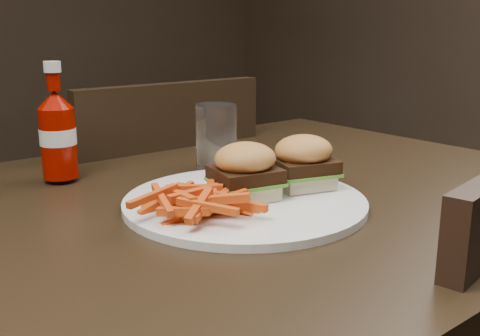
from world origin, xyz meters
TOP-DOWN VIEW (x-y plane):
  - dining_table at (0.00, 0.00)m, footprint 1.20×0.80m
  - chair_far at (0.16, 0.50)m, footprint 0.43×0.43m
  - plate at (0.04, -0.06)m, footprint 0.32×0.32m
  - sandwich_half_a at (0.04, -0.05)m, footprint 0.09×0.08m
  - sandwich_half_b at (0.13, -0.07)m, footprint 0.09×0.09m
  - fries_pile at (-0.04, -0.06)m, footprint 0.15×0.15m
  - ketchup_bottle at (-0.10, 0.22)m, footprint 0.07×0.07m
  - tumbler at (0.13, 0.13)m, footprint 0.08×0.08m

SIDE VIEW (x-z plane):
  - chair_far at x=0.16m, z-range 0.41..0.45m
  - dining_table at x=0.00m, z-range 0.71..0.75m
  - plate at x=0.04m, z-range 0.75..0.76m
  - sandwich_half_a at x=0.04m, z-range 0.76..0.78m
  - sandwich_half_b at x=0.13m, z-range 0.76..0.78m
  - fries_pile at x=-0.04m, z-range 0.76..0.81m
  - tumbler at x=0.13m, z-range 0.75..0.86m
  - ketchup_bottle at x=-0.10m, z-range 0.76..0.86m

